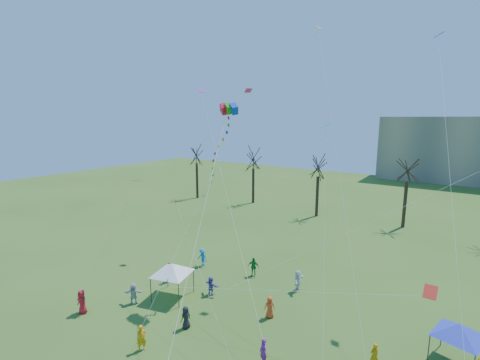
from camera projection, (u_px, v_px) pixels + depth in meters
The scene contains 6 objects.
bare_tree_row at pixel (397, 175), 43.90m from camera, with size 70.35×8.69×11.43m.
big_box_kite at pixel (219, 159), 26.74m from camera, with size 3.81×7.25×18.78m.
canopy_tent_white at pixel (172, 269), 27.36m from camera, with size 3.77×3.77×2.93m.
canopy_tent_blue at pixel (459, 330), 19.82m from camera, with size 3.43×3.43×2.65m.
festival_crowd at pixel (251, 317), 23.41m from camera, with size 26.67×13.80×1.86m.
small_kites_aloft at pixel (283, 141), 24.53m from camera, with size 28.30×18.05×31.11m.
Camera 1 is at (9.96, -11.14, 14.60)m, focal length 25.00 mm.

